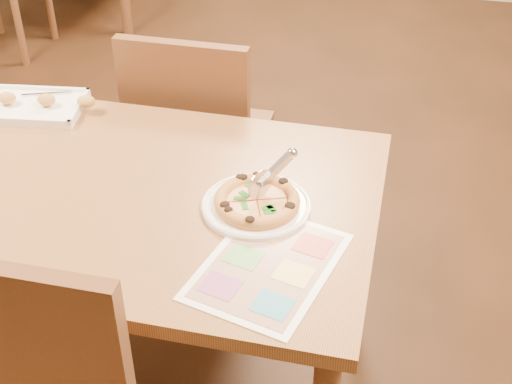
% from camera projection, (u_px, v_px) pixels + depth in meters
% --- Properties ---
extents(dining_table, '(1.30, 0.85, 0.72)m').
position_uv_depth(dining_table, '(126.00, 216.00, 1.87)').
color(dining_table, '#95613B').
rests_on(dining_table, ground).
extents(chair_far, '(0.42, 0.42, 0.47)m').
position_uv_depth(chair_far, '(195.00, 124.00, 2.38)').
color(chair_far, brown).
rests_on(chair_far, ground).
extents(plate, '(0.31, 0.31, 0.01)m').
position_uv_depth(plate, '(256.00, 206.00, 1.75)').
color(plate, white).
rests_on(plate, dining_table).
extents(pizza, '(0.21, 0.21, 0.03)m').
position_uv_depth(pizza, '(257.00, 201.00, 1.74)').
color(pizza, '#D08E47').
rests_on(pizza, plate).
extents(pizza_cutter, '(0.09, 0.13, 0.09)m').
position_uv_depth(pizza_cutter, '(271.00, 174.00, 1.73)').
color(pizza_cutter, silver).
rests_on(pizza_cutter, pizza).
extents(appetizer_tray, '(0.36, 0.24, 0.06)m').
position_uv_depth(appetizer_tray, '(36.00, 106.00, 2.14)').
color(appetizer_tray, white).
rests_on(appetizer_tray, dining_table).
extents(menu, '(0.35, 0.43, 0.00)m').
position_uv_depth(menu, '(268.00, 266.00, 1.58)').
color(menu, white).
rests_on(menu, dining_table).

